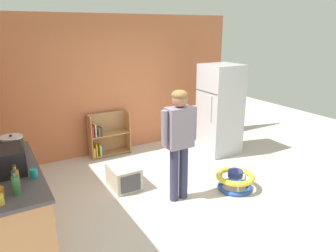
% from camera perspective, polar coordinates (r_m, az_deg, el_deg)
% --- Properties ---
extents(ground_plane, '(12.00, 12.00, 0.00)m').
position_cam_1_polar(ground_plane, '(4.90, 2.03, -12.64)').
color(ground_plane, beige).
rests_on(ground_plane, ground).
extents(back_wall, '(5.20, 0.06, 2.70)m').
position_cam_1_polar(back_wall, '(6.42, -9.13, 7.31)').
color(back_wall, '#C46F46').
rests_on(back_wall, ground).
extents(kitchen_counter, '(0.65, 1.86, 0.90)m').
position_cam_1_polar(kitchen_counter, '(4.24, -25.99, -12.68)').
color(kitchen_counter, tan).
rests_on(kitchen_counter, ground).
extents(refrigerator, '(0.73, 0.68, 1.78)m').
position_cam_1_polar(refrigerator, '(6.35, 9.37, 2.93)').
color(refrigerator, '#B7BABF').
rests_on(refrigerator, ground).
extents(bookshelf, '(0.80, 0.28, 0.85)m').
position_cam_1_polar(bookshelf, '(6.39, -11.12, -1.97)').
color(bookshelf, '#B3804B').
rests_on(bookshelf, ground).
extents(standing_person, '(0.57, 0.23, 1.65)m').
position_cam_1_polar(standing_person, '(4.44, 2.05, -1.67)').
color(standing_person, '#323555').
rests_on(standing_person, ground).
extents(baby_walker, '(0.60, 0.60, 0.32)m').
position_cam_1_polar(baby_walker, '(5.14, 11.99, -9.51)').
color(baby_walker, '#2851B4').
rests_on(baby_walker, ground).
extents(pet_carrier, '(0.42, 0.55, 0.36)m').
position_cam_1_polar(pet_carrier, '(5.14, -7.98, -9.04)').
color(pet_carrier, beige).
rests_on(pet_carrier, ground).
extents(microwave, '(0.37, 0.48, 0.28)m').
position_cam_1_polar(microwave, '(3.96, -27.15, -5.52)').
color(microwave, black).
rests_on(microwave, kitchen_counter).
extents(crock_pot, '(0.28, 0.28, 0.26)m').
position_cam_1_polar(crock_pot, '(4.51, -26.34, -3.07)').
color(crock_pot, black).
rests_on(crock_pot, kitchen_counter).
extents(amber_bottle, '(0.07, 0.07, 0.25)m').
position_cam_1_polar(amber_bottle, '(3.57, -25.77, -8.48)').
color(amber_bottle, '#9E661E').
rests_on(amber_bottle, kitchen_counter).
extents(green_glass_bottle, '(0.07, 0.07, 0.25)m').
position_cam_1_polar(green_glass_bottle, '(3.44, -25.79, -9.51)').
color(green_glass_bottle, '#33753D').
rests_on(green_glass_bottle, kitchen_counter).
extents(teal_cup, '(0.08, 0.08, 0.09)m').
position_cam_1_polar(teal_cup, '(3.73, -23.07, -7.89)').
color(teal_cup, teal).
rests_on(teal_cup, kitchen_counter).
extents(white_cup, '(0.08, 0.08, 0.09)m').
position_cam_1_polar(white_cup, '(4.77, -25.40, -2.77)').
color(white_cup, white).
rests_on(white_cup, kitchen_counter).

